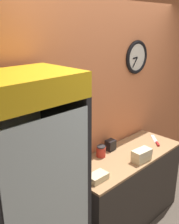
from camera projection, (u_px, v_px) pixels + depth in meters
wall_back at (105, 107)px, 3.00m from camera, size 5.20×0.10×2.70m
prep_counter at (124, 188)px, 3.06m from camera, size 1.48×0.57×0.87m
beverage_cooler at (23, 187)px, 2.02m from camera, size 0.78×0.63×1.96m
sandwich_stack_bottom at (141, 158)px, 2.79m from camera, size 0.22×0.13×0.06m
sandwich_stack_middle at (142, 153)px, 2.77m from camera, size 0.23×0.14×0.06m
sandwich_flat_left at (98, 177)px, 2.45m from camera, size 0.20×0.13×0.06m
chefs_knife at (156, 142)px, 3.23m from camera, size 0.26×0.26×0.02m
condiment_jar at (101, 151)px, 2.87m from camera, size 0.10×0.10×0.13m
napkin_dispenser at (110, 145)px, 3.02m from camera, size 0.11×0.09×0.12m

